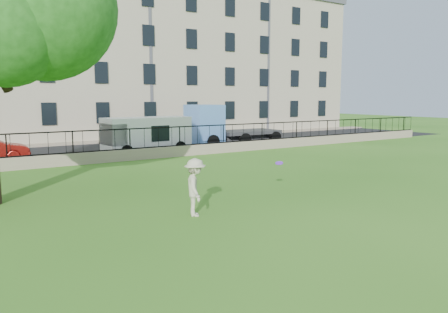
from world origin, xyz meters
TOP-DOWN VIEW (x-y plane):
  - ground at (0.00, 0.00)m, footprint 120.00×120.00m
  - retaining_wall at (0.00, 12.00)m, footprint 50.00×0.40m
  - iron_railing at (0.00, 12.00)m, footprint 50.00×0.05m
  - street at (0.00, 16.70)m, footprint 60.00×9.00m
  - sidewalk at (0.00, 21.90)m, footprint 60.00×1.40m
  - building_row at (0.00, 27.57)m, footprint 56.40×10.40m
  - man at (-2.50, 0.43)m, footprint 1.00×1.24m
  - frisbee at (1.30, 1.21)m, footprint 0.35×0.36m
  - white_van at (2.00, 14.40)m, footprint 5.28×2.30m
  - blue_truck at (9.08, 15.40)m, footprint 6.85×2.49m

SIDE VIEW (x-z plane):
  - ground at x=0.00m, z-range 0.00..0.00m
  - street at x=0.00m, z-range 0.00..0.01m
  - sidewalk at x=0.00m, z-range 0.00..0.12m
  - retaining_wall at x=0.00m, z-range 0.00..0.60m
  - man at x=-2.50m, z-range 0.00..1.67m
  - white_van at x=2.00m, z-range 0.00..2.18m
  - frisbee at x=1.30m, z-range 1.06..1.19m
  - iron_railing at x=0.00m, z-range 0.59..1.72m
  - blue_truck at x=9.08m, z-range 0.00..2.86m
  - building_row at x=0.00m, z-range 0.02..13.82m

